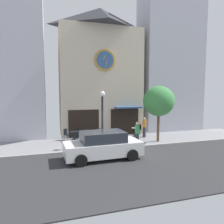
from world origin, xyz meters
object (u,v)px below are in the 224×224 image
object	(u,v)px
cafe_chair_near_lamp	(139,129)
cafe_table_leftmost	(112,132)
cafe_table_near_curb	(75,134)
cafe_table_rightmost	(100,132)
cafe_table_center_left	(135,130)
cafe_chair_by_entrance	(79,133)
cafe_chair_facing_wall	(86,134)
parked_car_white	(103,145)
street_tree	(159,101)
cafe_chair_mid_row	(76,137)
street_lamp	(102,119)
cafe_chair_left_end	(107,134)
pedestrian_orange	(144,127)
cafe_chair_facing_street	(66,134)
pedestrian_green	(137,133)

from	to	relation	value
cafe_chair_near_lamp	cafe_table_leftmost	bearing A→B (deg)	-164.97
cafe_table_near_curb	cafe_table_rightmost	world-z (taller)	cafe_table_near_curb
cafe_table_center_left	cafe_chair_by_entrance	bearing A→B (deg)	175.39
cafe_chair_facing_wall	cafe_table_center_left	bearing A→B (deg)	4.02
cafe_chair_by_entrance	parked_car_white	distance (m)	5.40
street_tree	cafe_table_center_left	bearing A→B (deg)	113.63
cafe_chair_near_lamp	cafe_chair_mid_row	world-z (taller)	same
street_lamp	cafe_chair_left_end	xyz separation A→B (m)	(0.86, 1.86, -1.41)
cafe_table_leftmost	cafe_chair_mid_row	xyz separation A→B (m)	(-3.11, -1.10, 0.01)
cafe_chair_mid_row	parked_car_white	world-z (taller)	parked_car_white
cafe_chair_by_entrance	cafe_table_center_left	bearing A→B (deg)	-4.61
cafe_table_leftmost	pedestrian_orange	size ratio (longest dim) A/B	0.45
street_tree	cafe_chair_facing_street	bearing A→B (deg)	160.00
cafe_table_rightmost	parked_car_white	world-z (taller)	parked_car_white
cafe_table_leftmost	street_lamp	bearing A→B (deg)	-120.46
street_lamp	cafe_table_rightmost	bearing A→B (deg)	79.15
cafe_table_near_curb	cafe_chair_mid_row	size ratio (longest dim) A/B	0.86
street_lamp	cafe_chair_facing_street	bearing A→B (deg)	127.57
pedestrian_orange	parked_car_white	size ratio (longest dim) A/B	0.38
cafe_table_center_left	cafe_chair_near_lamp	size ratio (longest dim) A/B	0.82
cafe_table_center_left	parked_car_white	bearing A→B (deg)	-129.69
cafe_chair_left_end	cafe_chair_by_entrance	bearing A→B (deg)	151.80
parked_car_white	cafe_chair_facing_street	bearing A→B (deg)	107.06
cafe_chair_near_lamp	pedestrian_orange	world-z (taller)	pedestrian_orange
street_tree	cafe_chair_facing_wall	xyz separation A→B (m)	(-5.27, 1.86, -2.55)
cafe_table_center_left	cafe_chair_mid_row	size ratio (longest dim) A/B	0.82
cafe_chair_by_entrance	pedestrian_green	world-z (taller)	pedestrian_green
cafe_chair_facing_street	pedestrian_green	xyz separation A→B (m)	(4.67, -3.07, 0.33)
cafe_chair_facing_wall	pedestrian_orange	bearing A→B (deg)	-2.26
cafe_chair_facing_street	cafe_table_leftmost	bearing A→B (deg)	-5.99
cafe_table_leftmost	cafe_table_center_left	world-z (taller)	cafe_table_leftmost
cafe_table_leftmost	cafe_chair_facing_wall	world-z (taller)	cafe_chair_facing_wall
cafe_chair_left_end	pedestrian_green	distance (m)	2.65
street_tree	cafe_chair_by_entrance	world-z (taller)	street_tree
cafe_table_rightmost	cafe_chair_by_entrance	distance (m)	1.75
cafe_chair_mid_row	cafe_table_leftmost	bearing A→B (deg)	19.51
cafe_chair_by_entrance	cafe_chair_left_end	bearing A→B (deg)	-28.20
street_tree	cafe_table_near_curb	size ratio (longest dim) A/B	5.48
cafe_table_near_curb	parked_car_white	distance (m)	4.72
street_tree	cafe_chair_left_end	world-z (taller)	street_tree
cafe_chair_facing_street	cafe_chair_by_entrance	world-z (taller)	same
pedestrian_orange	cafe_table_center_left	bearing A→B (deg)	140.02
street_tree	cafe_chair_by_entrance	bearing A→B (deg)	155.93
cafe_chair_by_entrance	cafe_chair_near_lamp	bearing A→B (deg)	2.39
cafe_chair_facing_street	pedestrian_orange	world-z (taller)	pedestrian_orange
cafe_table_near_curb	cafe_chair_left_end	xyz separation A→B (m)	(2.48, -0.36, -0.04)
cafe_table_near_curb	parked_car_white	bearing A→B (deg)	-77.34
cafe_table_leftmost	cafe_table_rightmost	bearing A→B (deg)	169.67
cafe_table_rightmost	cafe_chair_mid_row	size ratio (longest dim) A/B	0.86
street_lamp	pedestrian_green	bearing A→B (deg)	-5.00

